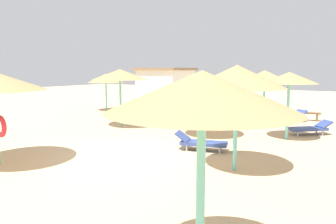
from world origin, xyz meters
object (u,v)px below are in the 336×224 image
(parasol_3, at_px, (237,77))
(parasol_1, at_px, (265,76))
(parasol_2, at_px, (289,78))
(parasol_4, at_px, (202,92))
(bench_1, at_px, (268,112))
(bench_0, at_px, (307,115))
(beach_cabana, at_px, (166,86))
(lounger_2, at_px, (310,128))
(parasol_9, at_px, (120,75))
(lounger_3, at_px, (200,142))
(parasol_5, at_px, (205,78))
(lounger_1, at_px, (293,117))
(parasol_8, at_px, (106,78))

(parasol_3, bearing_deg, parasol_1, 101.17)
(parasol_2, xyz_separation_m, parasol_4, (1.03, -10.16, 0.07))
(parasol_1, bearing_deg, parasol_3, -78.83)
(parasol_4, bearing_deg, bench_1, 101.88)
(bench_0, xyz_separation_m, beach_cabana, (-11.27, 2.04, 1.23))
(parasol_2, height_order, parasol_4, parasol_4)
(lounger_2, height_order, bench_1, lounger_2)
(parasol_3, relative_size, parasol_9, 1.04)
(parasol_1, height_order, beach_cabana, beach_cabana)
(lounger_3, bearing_deg, parasol_3, -37.70)
(parasol_3, bearing_deg, lounger_3, 142.30)
(parasol_2, height_order, parasol_5, parasol_5)
(parasol_3, height_order, lounger_2, parasol_3)
(bench_0, height_order, beach_cabana, beach_cabana)
(parasol_1, bearing_deg, beach_cabana, 160.26)
(parasol_5, relative_size, lounger_1, 1.45)
(parasol_3, distance_m, parasol_5, 4.70)
(parasol_3, xyz_separation_m, parasol_4, (1.41, -5.02, -0.08))
(parasol_9, distance_m, lounger_2, 9.56)
(bench_0, bearing_deg, parasol_3, -91.43)
(parasol_5, height_order, lounger_2, parasol_5)
(parasol_3, distance_m, parasol_9, 8.44)
(parasol_2, distance_m, bench_0, 6.25)
(bench_0, distance_m, beach_cabana, 11.52)
(parasol_3, relative_size, bench_0, 2.01)
(parasol_1, distance_m, parasol_5, 6.09)
(parasol_8, distance_m, bench_1, 11.42)
(parasol_5, distance_m, parasol_8, 10.71)
(parasol_9, bearing_deg, parasol_3, -25.28)
(parasol_1, relative_size, beach_cabana, 0.74)
(parasol_1, relative_size, parasol_5, 1.01)
(beach_cabana, bearing_deg, parasol_9, -70.31)
(parasol_3, relative_size, lounger_2, 1.67)
(lounger_2, bearing_deg, beach_cabana, 152.36)
(parasol_3, distance_m, lounger_2, 7.19)
(parasol_2, distance_m, beach_cabana, 13.87)
(parasol_2, distance_m, parasol_3, 5.15)
(lounger_1, xyz_separation_m, beach_cabana, (-10.73, 3.29, 1.27))
(parasol_5, distance_m, bench_1, 7.69)
(parasol_2, xyz_separation_m, lounger_3, (-2.26, -3.69, -2.29))
(parasol_8, relative_size, lounger_2, 1.44)
(parasol_2, relative_size, parasol_5, 0.99)
(parasol_9, relative_size, bench_0, 1.94)
(parasol_1, height_order, parasol_5, parasol_1)
(parasol_1, height_order, parasol_2, parasol_1)
(parasol_4, distance_m, bench_0, 16.19)
(parasol_3, distance_m, parasol_8, 14.96)
(parasol_1, distance_m, parasol_4, 15.15)
(bench_1, bearing_deg, bench_0, -1.85)
(parasol_1, xyz_separation_m, parasol_3, (1.93, -9.75, 0.18))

